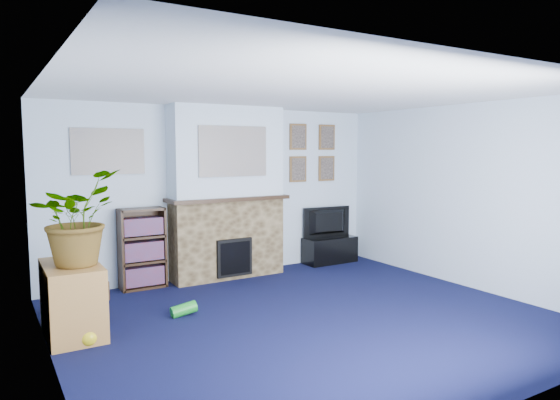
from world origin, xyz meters
TOP-DOWN VIEW (x-y plane):
  - floor at (0.00, 0.00)m, footprint 5.00×4.50m
  - ceiling at (0.00, 0.00)m, footprint 5.00×4.50m
  - wall_back at (0.00, 2.25)m, footprint 5.00×0.04m
  - wall_front at (0.00, -2.25)m, footprint 5.00×0.04m
  - wall_left at (-2.50, 0.00)m, footprint 0.04×4.50m
  - wall_right at (2.50, 0.00)m, footprint 0.04×4.50m
  - chimney_breast at (0.00, 2.05)m, footprint 1.72×0.50m
  - collage_main at (0.00, 1.84)m, footprint 1.00×0.03m
  - collage_left at (-1.55, 2.23)m, footprint 0.90×0.03m
  - portrait_tl at (1.30, 2.23)m, footprint 0.30×0.03m
  - portrait_tr at (1.85, 2.23)m, footprint 0.30×0.03m
  - portrait_bl at (1.30, 2.23)m, footprint 0.30×0.03m
  - portrait_br at (1.85, 2.23)m, footprint 0.30×0.03m
  - tv_stand at (1.78, 2.03)m, footprint 0.86×0.36m
  - television at (1.78, 2.05)m, footprint 0.84×0.19m
  - bookshelf at (-1.19, 2.11)m, footprint 0.58×0.28m
  - sideboard at (-2.24, 0.82)m, footprint 0.50×0.90m
  - potted_plant at (-2.19, 0.77)m, footprint 1.07×1.09m
  - mantel_clock at (-0.07, 2.00)m, footprint 0.10×0.06m
  - mantel_candle at (0.26, 2.00)m, footprint 0.05×0.05m
  - mantel_teddy at (-0.49, 2.00)m, footprint 0.14×0.14m
  - mantel_can at (0.77, 2.00)m, footprint 0.06×0.06m
  - green_crate at (-2.30, 1.00)m, footprint 0.40×0.34m
  - toy_ball at (-2.17, 0.41)m, footprint 0.16×0.16m
  - toy_block at (-2.04, 0.81)m, footprint 0.20×0.20m
  - toy_tube at (-1.12, 0.77)m, footprint 0.29×0.13m

SIDE VIEW (x-z plane):
  - floor at x=0.00m, z-range -0.01..0.01m
  - toy_tube at x=-1.12m, z-range -0.01..0.15m
  - toy_ball at x=-2.17m, z-range 0.01..0.17m
  - toy_block at x=-2.04m, z-range -0.01..0.23m
  - green_crate at x=-2.30m, z-range 0.00..0.28m
  - tv_stand at x=1.78m, z-range 0.02..0.43m
  - sideboard at x=-2.24m, z-range 0.00..0.70m
  - bookshelf at x=-1.19m, z-range -0.02..1.03m
  - television at x=1.78m, z-range 0.41..0.89m
  - potted_plant at x=-2.19m, z-range 0.70..1.61m
  - chimney_breast at x=0.00m, z-range -0.02..2.38m
  - wall_back at x=0.00m, z-range 0.00..2.40m
  - wall_front at x=0.00m, z-range 0.00..2.40m
  - wall_left at x=-2.50m, z-range 0.00..2.40m
  - wall_right at x=2.50m, z-range 0.00..2.40m
  - mantel_can at x=0.77m, z-range 1.15..1.27m
  - mantel_teddy at x=-0.49m, z-range 1.14..1.29m
  - mantel_clock at x=-0.07m, z-range 1.15..1.29m
  - mantel_candle at x=0.26m, z-range 1.15..1.31m
  - portrait_bl at x=1.30m, z-range 1.30..1.70m
  - portrait_br at x=1.85m, z-range 1.30..1.70m
  - collage_left at x=-1.55m, z-range 1.49..2.07m
  - collage_main at x=0.00m, z-range 1.44..2.12m
  - portrait_tl at x=1.30m, z-range 1.80..2.20m
  - portrait_tr at x=1.85m, z-range 1.80..2.20m
  - ceiling at x=0.00m, z-range 2.40..2.40m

